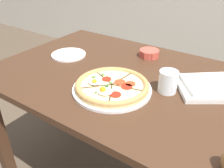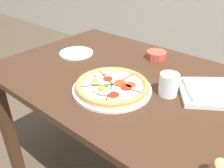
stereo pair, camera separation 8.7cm
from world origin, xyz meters
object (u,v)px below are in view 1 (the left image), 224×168
ramekin_bowl (149,53)px  water_glass (168,83)px  napkin_folded (209,86)px  dining_table (140,98)px  pizza (112,86)px  side_saucer (69,55)px

ramekin_bowl → water_glass: 0.36m
water_glass → napkin_folded: bearing=37.9°
dining_table → water_glass: bearing=-10.1°
napkin_folded → water_glass: 0.18m
dining_table → pizza: 0.19m
dining_table → side_saucer: size_ratio=7.65×
ramekin_bowl → side_saucer: (-0.37, -0.24, -0.02)m
side_saucer → ramekin_bowl: bearing=32.4°
ramekin_bowl → pizza: bearing=-85.6°
pizza → ramekin_bowl: bearing=94.4°
pizza → side_saucer: 0.44m
side_saucer → pizza: bearing=-22.7°
pizza → napkin_folded: (0.33, 0.23, -0.00)m
water_glass → ramekin_bowl: bearing=128.3°
pizza → dining_table: bearing=67.5°
ramekin_bowl → side_saucer: ramekin_bowl is taller
napkin_folded → side_saucer: napkin_folded is taller
pizza → side_saucer: bearing=157.3°
ramekin_bowl → water_glass: bearing=-51.7°
water_glass → side_saucer: size_ratio=0.49×
pizza → side_saucer: size_ratio=1.76×
dining_table → napkin_folded: bearing=17.5°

